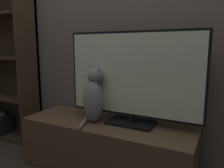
{
  "coord_description": "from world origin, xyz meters",
  "views": [
    {
      "loc": [
        0.83,
        -0.58,
        1.04
      ],
      "look_at": [
        0.05,
        0.93,
        0.75
      ],
      "focal_mm": 35.0,
      "sensor_mm": 36.0,
      "label": 1
    }
  ],
  "objects": [
    {
      "name": "wall_back",
      "position": [
        0.0,
        1.22,
        1.3
      ],
      "size": [
        4.8,
        0.05,
        2.6
      ],
      "color": "#60564C",
      "rests_on": "ground_plane"
    },
    {
      "name": "tv_stand",
      "position": [
        0.0,
        0.93,
        0.22
      ],
      "size": [
        1.42,
        0.51,
        0.43
      ],
      "color": "brown",
      "rests_on": "ground_plane"
    },
    {
      "name": "tv",
      "position": [
        0.19,
        0.99,
        0.81
      ],
      "size": [
        1.1,
        0.23,
        0.73
      ],
      "color": "black",
      "rests_on": "tv_stand"
    },
    {
      "name": "cat",
      "position": [
        -0.1,
        0.89,
        0.64
      ],
      "size": [
        0.21,
        0.32,
        0.48
      ],
      "rotation": [
        0.0,
        0.0,
        -0.28
      ],
      "color": "gray",
      "rests_on": "tv_stand"
    },
    {
      "name": "bookshelf",
      "position": [
        -1.4,
        1.1,
        0.85
      ],
      "size": [
        0.79,
        0.28,
        1.86
      ],
      "color": "#3D2D1E",
      "rests_on": "ground_plane"
    }
  ]
}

